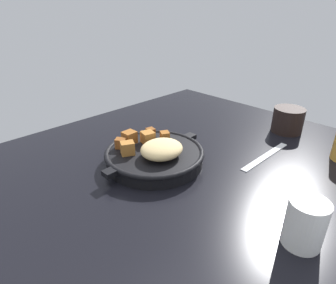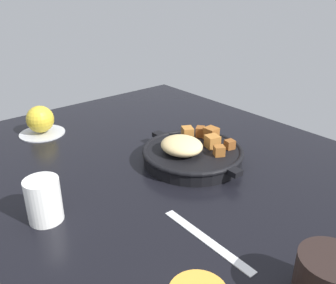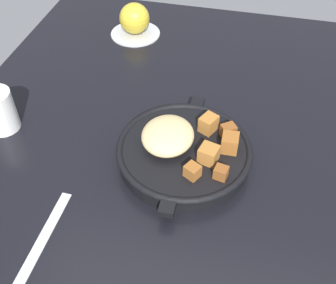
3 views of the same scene
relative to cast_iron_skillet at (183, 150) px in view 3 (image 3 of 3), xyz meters
The scene contains 5 objects.
ground_plane 5.70cm from the cast_iron_skillet, 71.89° to the left, with size 109.14×83.16×2.40cm, color black.
cast_iron_skillet is the anchor object (origin of this frame).
saucer_plate 43.43cm from the cast_iron_skillet, 27.60° to the left, with size 12.16×12.16×0.60cm, color #B7BABF.
red_apple 43.42cm from the cast_iron_skillet, 27.60° to the left, with size 7.32×7.32×7.32cm, color gold.
butter_knife 27.59cm from the cast_iron_skillet, 141.85° to the left, with size 19.65×1.60×0.36cm, color silver.
Camera 3 is at (-49.43, -12.88, 53.73)cm, focal length 44.07 mm.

